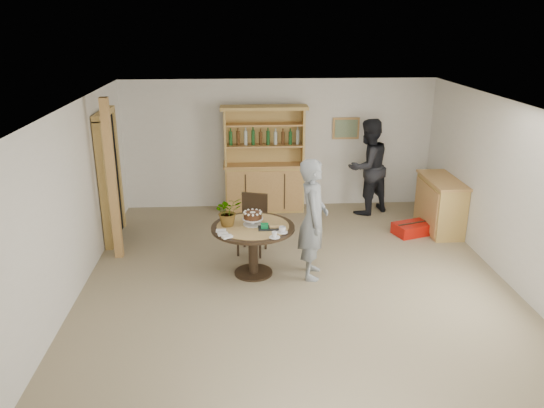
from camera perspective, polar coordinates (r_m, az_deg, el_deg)
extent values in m
plane|color=tan|center=(7.53, 2.74, -8.94)|extent=(7.00, 7.00, 0.00)
cube|color=white|center=(10.37, 0.75, 6.46)|extent=(6.00, 0.04, 2.50)
cube|color=white|center=(3.93, 8.81, -16.96)|extent=(6.00, 0.04, 2.50)
cube|color=white|center=(7.33, -21.11, -0.41)|extent=(0.04, 7.00, 2.50)
cube|color=white|center=(7.93, 24.98, 0.52)|extent=(0.04, 7.00, 2.50)
cube|color=white|center=(6.71, 3.08, 10.20)|extent=(6.00, 7.00, 0.04)
cube|color=tan|center=(10.46, 7.96, 8.06)|extent=(0.52, 0.03, 0.42)
cube|color=#59724C|center=(10.44, 7.98, 8.04)|extent=(0.44, 0.02, 0.34)
cube|color=black|center=(9.20, -17.11, 2.62)|extent=(0.10, 0.90, 2.10)
cube|color=tan|center=(8.73, -17.69, 1.68)|extent=(0.12, 0.10, 2.10)
cube|color=tan|center=(9.67, -16.35, 3.48)|extent=(0.12, 0.10, 2.10)
cube|color=tan|center=(8.96, -17.67, 9.25)|extent=(0.12, 1.10, 0.10)
cube|color=tan|center=(8.35, -16.83, 2.41)|extent=(0.12, 0.12, 2.50)
cube|color=tan|center=(10.32, -0.82, 1.78)|extent=(1.50, 0.50, 0.90)
cube|color=tan|center=(10.18, -0.84, 4.30)|extent=(1.56, 0.54, 0.04)
cube|color=tan|center=(10.15, -0.88, 7.44)|extent=(1.50, 0.04, 1.06)
cube|color=tan|center=(10.00, -5.05, 7.18)|extent=(0.04, 0.34, 1.06)
cube|color=tan|center=(10.07, 3.35, 7.31)|extent=(0.04, 0.34, 1.06)
cube|color=tan|center=(10.04, -0.83, 6.32)|extent=(1.44, 0.32, 0.03)
cube|color=tan|center=(9.96, -0.84, 8.56)|extent=(1.44, 0.32, 0.03)
cube|color=tan|center=(9.91, -0.85, 10.32)|extent=(1.62, 0.40, 0.06)
cylinder|color=#194C1E|center=(10.00, -4.07, 7.12)|extent=(0.07, 0.07, 0.28)
cylinder|color=#4C2D14|center=(10.00, -3.14, 7.14)|extent=(0.07, 0.07, 0.28)
cylinder|color=#B2BFB2|center=(10.00, -2.22, 7.16)|extent=(0.07, 0.07, 0.28)
cylinder|color=#194C1E|center=(10.01, -1.30, 7.18)|extent=(0.07, 0.07, 0.28)
cylinder|color=#4C2D14|center=(10.01, -0.38, 7.19)|extent=(0.07, 0.07, 0.28)
cylinder|color=#B2BFB2|center=(10.02, 0.54, 7.20)|extent=(0.07, 0.07, 0.28)
cylinder|color=#194C1E|center=(10.04, 1.46, 7.21)|extent=(0.07, 0.07, 0.28)
cylinder|color=#4C2D14|center=(10.05, 2.38, 7.22)|extent=(0.07, 0.07, 0.28)
cube|color=tan|center=(9.78, 17.64, -0.16)|extent=(0.50, 1.20, 0.90)
cube|color=tan|center=(9.64, 17.92, 2.48)|extent=(0.54, 1.26, 0.04)
cylinder|color=black|center=(7.60, -2.06, -2.55)|extent=(1.20, 1.20, 0.04)
cylinder|color=black|center=(7.75, -2.03, -5.09)|extent=(0.14, 0.14, 0.70)
cylinder|color=black|center=(7.90, -2.00, -7.37)|extent=(0.56, 0.56, 0.03)
cylinder|color=tan|center=(7.59, -2.06, -2.38)|extent=(1.04, 1.04, 0.01)
cube|color=black|center=(8.40, -2.19, -2.42)|extent=(0.52, 0.52, 0.04)
cube|color=black|center=(8.48, -1.87, -0.39)|extent=(0.41, 0.15, 0.46)
cube|color=black|center=(8.41, -1.88, 1.02)|extent=(0.41, 0.16, 0.05)
cube|color=black|center=(8.38, -3.69, -4.22)|extent=(0.03, 0.04, 0.44)
cube|color=black|center=(8.29, -1.30, -4.46)|extent=(0.04, 0.03, 0.44)
cube|color=black|center=(8.69, -3.00, -3.30)|extent=(0.03, 0.04, 0.44)
cube|color=black|center=(8.61, -0.69, -3.52)|extent=(0.04, 0.04, 0.44)
cylinder|color=white|center=(7.63, -2.08, -2.17)|extent=(0.28, 0.28, 0.01)
cylinder|color=white|center=(7.62, -2.08, -1.89)|extent=(0.05, 0.05, 0.08)
cylinder|color=white|center=(7.60, -2.08, -1.58)|extent=(0.30, 0.30, 0.01)
cylinder|color=#422213|center=(7.59, -2.09, -1.22)|extent=(0.26, 0.26, 0.09)
cylinder|color=white|center=(7.57, -2.09, -0.90)|extent=(0.08, 0.08, 0.01)
sphere|color=white|center=(7.57, -1.19, -0.88)|extent=(0.04, 0.04, 0.04)
sphere|color=white|center=(7.63, -1.33, -0.73)|extent=(0.04, 0.04, 0.04)
sphere|color=white|center=(7.67, -1.67, -0.63)|extent=(0.04, 0.04, 0.04)
sphere|color=white|center=(7.68, -2.12, -0.59)|extent=(0.04, 0.04, 0.04)
sphere|color=white|center=(7.67, -2.56, -0.65)|extent=(0.04, 0.04, 0.04)
sphere|color=white|center=(7.62, -2.89, -0.76)|extent=(0.04, 0.04, 0.04)
sphere|color=white|center=(7.57, -3.00, -0.92)|extent=(0.04, 0.04, 0.04)
sphere|color=white|center=(7.51, -2.87, -1.08)|extent=(0.04, 0.04, 0.04)
sphere|color=white|center=(7.47, -2.53, -1.19)|extent=(0.04, 0.04, 0.04)
sphere|color=white|center=(7.46, -2.07, -1.22)|extent=(0.04, 0.04, 0.04)
sphere|color=white|center=(7.47, -1.61, -1.17)|extent=(0.04, 0.04, 0.04)
sphere|color=white|center=(7.52, -1.29, -1.04)|extent=(0.04, 0.04, 0.04)
imported|color=#3F7233|center=(7.56, -4.75, -0.78)|extent=(0.47, 0.44, 0.42)
cube|color=black|center=(7.48, -0.35, -2.60)|extent=(0.30, 0.20, 0.01)
cube|color=#0D793A|center=(7.47, -0.81, -2.37)|extent=(0.10, 0.10, 0.06)
cube|color=#0D793A|center=(7.46, -0.82, -2.12)|extent=(0.11, 0.02, 0.01)
cylinder|color=white|center=(7.35, 1.12, -3.05)|extent=(0.15, 0.15, 0.01)
imported|color=white|center=(7.33, 1.12, -2.74)|extent=(0.10, 0.10, 0.08)
cylinder|color=white|center=(7.18, 0.28, -3.59)|extent=(0.15, 0.15, 0.01)
imported|color=white|center=(7.17, 0.28, -3.29)|extent=(0.08, 0.08, 0.07)
cube|color=white|center=(7.40, -5.51, -2.88)|extent=(0.14, 0.08, 0.03)
cube|color=white|center=(7.29, -5.30, -3.23)|extent=(0.16, 0.11, 0.03)
cube|color=white|center=(7.20, -4.84, -3.53)|extent=(0.16, 0.14, 0.03)
imported|color=gray|center=(7.52, 4.43, -1.63)|extent=(0.50, 0.69, 1.76)
imported|color=black|center=(10.19, 10.25, 3.96)|extent=(1.12, 1.05, 1.83)
cube|color=red|center=(9.55, 14.79, -2.60)|extent=(0.70, 0.57, 0.20)
cube|color=black|center=(9.51, 14.85, -2.01)|extent=(0.54, 0.22, 0.01)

